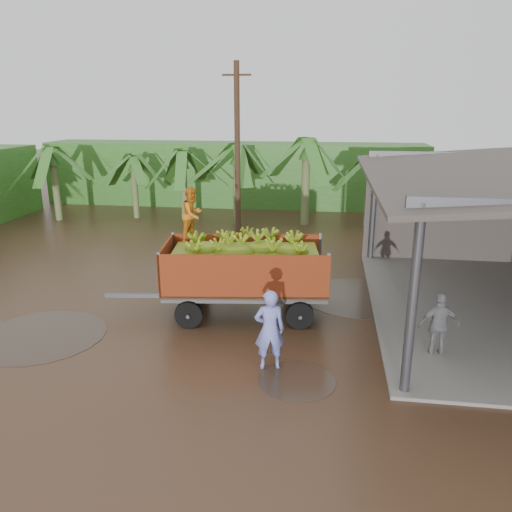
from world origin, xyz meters
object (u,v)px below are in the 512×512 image
(banana_trailer, at_px, (244,268))
(utility_pole, at_px, (237,152))
(man_blue, at_px, (270,330))
(man_grey, at_px, (439,325))

(banana_trailer, height_order, utility_pole, utility_pole)
(banana_trailer, xyz_separation_m, man_blue, (1.06, -2.93, -0.42))
(man_grey, xyz_separation_m, utility_pole, (-6.55, 10.07, 2.97))
(man_blue, bearing_deg, man_grey, -177.06)
(banana_trailer, height_order, man_grey, banana_trailer)
(man_blue, bearing_deg, utility_pole, -89.16)
(man_blue, relative_size, man_grey, 1.16)
(man_blue, height_order, man_grey, man_blue)
(banana_trailer, bearing_deg, man_grey, -27.91)
(man_blue, distance_m, man_grey, 3.99)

